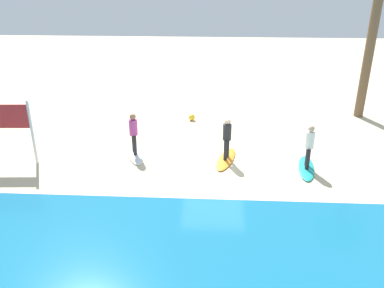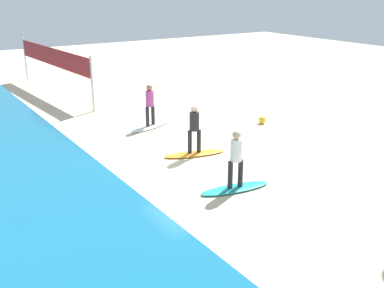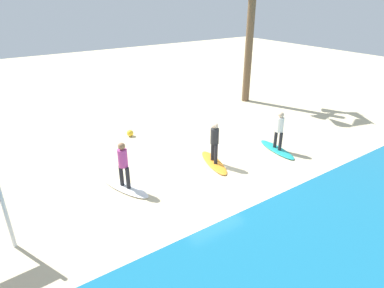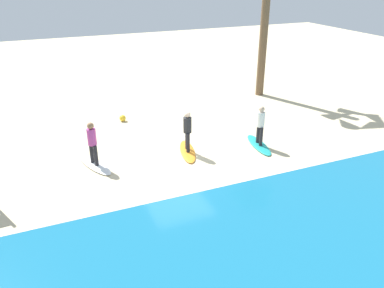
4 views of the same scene
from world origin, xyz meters
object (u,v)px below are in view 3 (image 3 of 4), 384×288
(surfboard_teal, at_px, (277,149))
(surfer_teal, at_px, (279,128))
(beach_ball, at_px, (130,133))
(surfboard_white, at_px, (126,187))
(surfer_white, at_px, (123,162))
(surfer_orange, at_px, (215,140))
(surfboard_orange, at_px, (214,162))

(surfboard_teal, xyz_separation_m, surfer_teal, (0.00, -0.00, 0.99))
(surfboard_teal, distance_m, beach_ball, 6.70)
(surfer_teal, bearing_deg, beach_ball, -47.52)
(surfboard_white, distance_m, surfer_white, 0.99)
(surfer_white, bearing_deg, surfboard_teal, 172.51)
(surfer_orange, distance_m, surfer_white, 3.63)
(surfer_teal, relative_size, surfer_white, 1.00)
(surfer_teal, relative_size, surfboard_orange, 0.78)
(surfer_white, relative_size, beach_ball, 5.35)
(surfer_teal, relative_size, surfer_orange, 1.00)
(surfboard_orange, distance_m, surfer_orange, 0.99)
(surfboard_orange, height_order, surfboard_white, same)
(surfer_orange, height_order, surfer_white, same)
(surfboard_teal, xyz_separation_m, surfer_white, (6.57, -0.86, 0.99))
(surfboard_white, bearing_deg, surfer_white, 78.19)
(surfer_teal, bearing_deg, surfer_orange, -11.17)
(surfboard_teal, relative_size, surfboard_white, 1.00)
(surfer_orange, distance_m, surfboard_white, 3.76)
(surfboard_white, height_order, surfer_white, surfer_white)
(surfboard_teal, relative_size, surfboard_orange, 1.00)
(surfboard_orange, distance_m, beach_ball, 4.64)
(surfboard_white, xyz_separation_m, surfer_white, (-0.00, -0.00, 0.99))
(surfer_orange, height_order, beach_ball, surfer_orange)
(surfboard_white, bearing_deg, beach_ball, 134.48)
(surfer_teal, xyz_separation_m, surfboard_orange, (2.95, -0.58, -0.99))
(surfer_white, height_order, beach_ball, surfer_white)
(surfer_orange, bearing_deg, beach_ball, -70.14)
(surfboard_white, bearing_deg, surfer_orange, 66.63)
(surfboard_white, height_order, beach_ball, beach_ball)
(surfboard_white, bearing_deg, surfboard_teal, 63.57)
(surfer_orange, height_order, surfboard_white, surfer_orange)
(beach_ball, bearing_deg, surfboard_white, 63.41)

